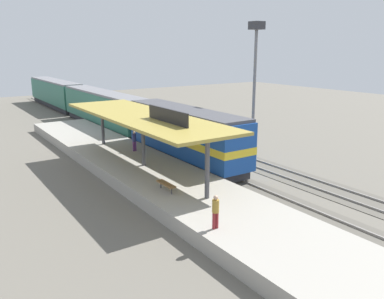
{
  "coord_description": "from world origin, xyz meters",
  "views": [
    {
      "loc": [
        -17.31,
        -25.28,
        9.37
      ],
      "look_at": [
        -1.38,
        -1.66,
        2.0
      ],
      "focal_mm": 36.62,
      "sensor_mm": 36.0,
      "label": 1
    }
  ],
  "objects_px": {
    "platform_bench": "(166,184)",
    "passenger_carriage_front": "(103,109)",
    "person_waiting": "(216,210)",
    "person_walking": "(134,140)",
    "passenger_carriage_rear": "(55,93)",
    "light_mast": "(255,59)",
    "locomotive": "(184,134)"
  },
  "relations": [
    {
      "from": "platform_bench",
      "to": "passenger_carriage_front",
      "type": "height_order",
      "value": "passenger_carriage_front"
    },
    {
      "from": "person_waiting",
      "to": "person_walking",
      "type": "relative_size",
      "value": 1.0
    },
    {
      "from": "platform_bench",
      "to": "passenger_carriage_rear",
      "type": "distance_m",
      "value": 46.42
    },
    {
      "from": "person_waiting",
      "to": "person_walking",
      "type": "xyz_separation_m",
      "value": [
        3.29,
        15.64,
        0.0
      ]
    },
    {
      "from": "platform_bench",
      "to": "person_walking",
      "type": "distance_m",
      "value": 10.23
    },
    {
      "from": "platform_bench",
      "to": "light_mast",
      "type": "bearing_deg",
      "value": 28.01
    },
    {
      "from": "passenger_carriage_rear",
      "to": "platform_bench",
      "type": "bearing_deg",
      "value": -97.43
    },
    {
      "from": "locomotive",
      "to": "light_mast",
      "type": "bearing_deg",
      "value": 0.9
    },
    {
      "from": "passenger_carriage_front",
      "to": "passenger_carriage_rear",
      "type": "distance_m",
      "value": 20.8
    },
    {
      "from": "light_mast",
      "to": "person_waiting",
      "type": "height_order",
      "value": "light_mast"
    },
    {
      "from": "locomotive",
      "to": "person_waiting",
      "type": "xyz_separation_m",
      "value": [
        -6.62,
        -13.0,
        -0.56
      ]
    },
    {
      "from": "locomotive",
      "to": "person_walking",
      "type": "height_order",
      "value": "locomotive"
    },
    {
      "from": "passenger_carriage_rear",
      "to": "person_waiting",
      "type": "height_order",
      "value": "passenger_carriage_rear"
    },
    {
      "from": "passenger_carriage_front",
      "to": "passenger_carriage_rear",
      "type": "relative_size",
      "value": 1.0
    },
    {
      "from": "locomotive",
      "to": "passenger_carriage_rear",
      "type": "height_order",
      "value": "locomotive"
    },
    {
      "from": "passenger_carriage_front",
      "to": "person_waiting",
      "type": "bearing_deg",
      "value": -102.06
    },
    {
      "from": "locomotive",
      "to": "person_walking",
      "type": "distance_m",
      "value": 4.29
    },
    {
      "from": "passenger_carriage_rear",
      "to": "person_walking",
      "type": "relative_size",
      "value": 11.7
    },
    {
      "from": "platform_bench",
      "to": "person_walking",
      "type": "xyz_separation_m",
      "value": [
        2.67,
        9.86,
        0.51
      ]
    },
    {
      "from": "platform_bench",
      "to": "light_mast",
      "type": "distance_m",
      "value": 17.15
    },
    {
      "from": "locomotive",
      "to": "passenger_carriage_front",
      "type": "relative_size",
      "value": 0.72
    },
    {
      "from": "platform_bench",
      "to": "person_waiting",
      "type": "xyz_separation_m",
      "value": [
        -0.62,
        -5.78,
        0.51
      ]
    },
    {
      "from": "passenger_carriage_rear",
      "to": "light_mast",
      "type": "bearing_deg",
      "value": -78.6
    },
    {
      "from": "light_mast",
      "to": "person_waiting",
      "type": "bearing_deg",
      "value": -137.7
    },
    {
      "from": "platform_bench",
      "to": "passenger_carriage_rear",
      "type": "bearing_deg",
      "value": 82.57
    },
    {
      "from": "locomotive",
      "to": "light_mast",
      "type": "relative_size",
      "value": 1.23
    },
    {
      "from": "person_waiting",
      "to": "person_walking",
      "type": "height_order",
      "value": "same"
    },
    {
      "from": "passenger_carriage_front",
      "to": "light_mast",
      "type": "height_order",
      "value": "light_mast"
    },
    {
      "from": "locomotive",
      "to": "person_walking",
      "type": "xyz_separation_m",
      "value": [
        -3.33,
        2.65,
        -0.56
      ]
    },
    {
      "from": "passenger_carriage_rear",
      "to": "locomotive",
      "type": "bearing_deg",
      "value": -90.0
    },
    {
      "from": "light_mast",
      "to": "person_walking",
      "type": "bearing_deg",
      "value": 167.23
    },
    {
      "from": "locomotive",
      "to": "person_waiting",
      "type": "relative_size",
      "value": 8.44
    }
  ]
}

